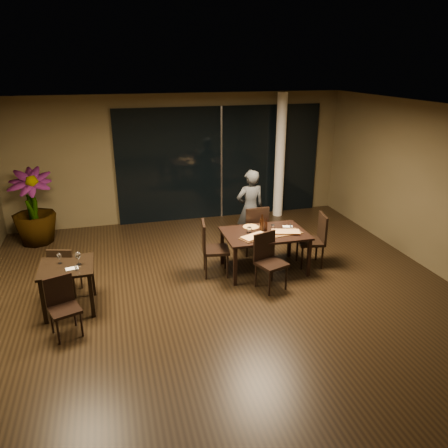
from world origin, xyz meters
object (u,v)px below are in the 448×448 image
chair_side_far (64,269)px  bottle_a (262,223)px  bottle_b (266,225)px  main_table (265,236)px  chair_main_near (268,258)px  side_table (67,273)px  potted_plant (33,207)px  chair_main_right (315,237)px  bottle_c (262,223)px  chair_side_near (62,303)px  diner (250,209)px  chair_main_left (211,246)px  chair_main_far (255,228)px

chair_side_far → bottle_a: bearing=-162.3°
chair_side_far → bottle_b: bearing=-162.3°
main_table → chair_main_near: bearing=-104.2°
side_table → potted_plant: size_ratio=0.50×
chair_main_right → bottle_b: size_ratio=4.09×
main_table → bottle_c: bearing=103.2°
chair_main_near → chair_main_right: 1.30m
chair_side_far → potted_plant: (-0.76, 2.54, 0.31)m
chair_side_near → bottle_c: bottle_c is taller
chair_side_near → diner: size_ratio=0.52×
bottle_a → chair_main_left: bearing=177.8°
main_table → bottle_b: 0.21m
main_table → diner: (0.10, 1.16, 0.14)m
chair_main_right → potted_plant: size_ratio=0.63×
chair_main_near → bottle_b: (0.19, 0.66, 0.33)m
bottle_a → chair_main_near: bearing=-99.4°
chair_main_right → side_table: bearing=-73.8°
chair_side_near → potted_plant: (-0.82, 3.65, 0.32)m
bottle_c → chair_main_near: bearing=-100.3°
chair_side_near → potted_plant: 3.75m
chair_main_far → chair_main_near: 1.36m
chair_side_far → chair_side_near: 1.11m
chair_main_near → bottle_b: size_ratio=3.90×
main_table → chair_side_near: bearing=-161.3°
main_table → bottle_b: bottle_b is taller
chair_main_near → diner: bearing=62.5°
chair_side_near → bottle_c: bearing=0.6°
diner → bottle_b: diner is taller
chair_main_far → chair_main_right: 1.21m
chair_main_far → bottle_a: 0.77m
side_table → potted_plant: 3.11m
bottle_b → side_table: bearing=-171.0°
chair_main_right → diner: 1.52m
side_table → chair_main_right: bearing=6.0°
chair_side_near → diner: diner is taller
chair_side_far → bottle_b: 3.54m
main_table → chair_main_left: chair_main_left is taller
diner → bottle_b: size_ratio=6.61×
chair_side_far → chair_side_near: chair_side_far is taller
diner → bottle_b: 1.12m
diner → chair_main_left: bearing=39.5°
chair_main_far → chair_main_left: size_ratio=1.01×
chair_side_near → bottle_b: bearing=-0.7°
bottle_a → potted_plant: bearing=149.8°
potted_plant → bottle_b: bearing=-29.7°
chair_main_near → chair_side_near: bearing=170.0°
side_table → bottle_c: 3.44m
diner → bottle_a: size_ratio=4.91×
chair_main_left → chair_side_far: chair_main_left is taller
chair_main_far → bottle_c: (-0.08, -0.61, 0.33)m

